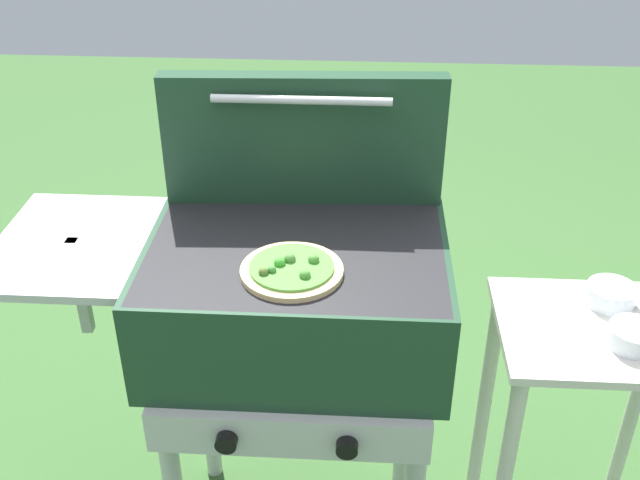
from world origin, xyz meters
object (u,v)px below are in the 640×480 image
grill (291,304)px  pizza_veggie (291,269)px  topping_bowl_near (634,337)px  topping_bowl_far (611,295)px  prep_table (584,397)px

grill → pizza_veggie: pizza_veggie is taller
topping_bowl_near → topping_bowl_far: size_ratio=0.97×
grill → prep_table: 0.71m
grill → topping_bowl_far: size_ratio=8.73×
prep_table → topping_bowl_far: (0.04, 0.09, 0.22)m
prep_table → topping_bowl_near: topping_bowl_near is taller
grill → pizza_veggie: bearing=-82.6°
prep_table → topping_bowl_near: 0.24m
prep_table → pizza_veggie: bearing=-171.6°
grill → prep_table: (0.67, 0.00, -0.24)m
grill → pizza_veggie: 0.18m
pizza_veggie → topping_bowl_near: 0.73m
prep_table → grill: bearing=-179.6°
grill → pizza_veggie: size_ratio=4.68×
prep_table → topping_bowl_near: (0.05, -0.06, 0.22)m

